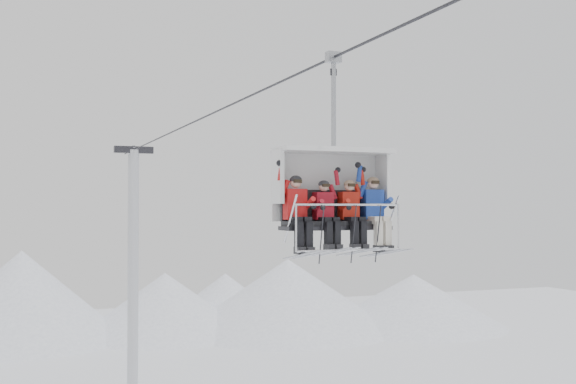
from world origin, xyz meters
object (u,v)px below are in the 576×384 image
object	(u,v)px
skier_center_left	(326,212)
chairlift_carrier	(331,187)
lift_tower_right	(133,295)
skier_far_left	(297,210)
skier_center_right	(351,212)
skier_far_right	(375,210)

from	to	relation	value
skier_center_left	chairlift_carrier	bearing A→B (deg)	50.52
lift_tower_right	skier_center_left	size ratio (longest dim) A/B	7.99
skier_far_left	skier_center_right	bearing A→B (deg)	-0.46
chairlift_carrier	skier_center_right	size ratio (longest dim) A/B	2.36
chairlift_carrier	skier_far_right	size ratio (longest dim) A/B	2.36
skier_far_right	skier_far_left	bearing A→B (deg)	180.00
lift_tower_right	skier_far_left	xyz separation A→B (m)	(-0.86, -24.70, 4.43)
skier_center_left	lift_tower_right	bearing A→B (deg)	89.40
chairlift_carrier	skier_far_right	xyz separation A→B (m)	(0.84, -0.30, -0.47)
skier_far_left	skier_far_right	world-z (taller)	same
chairlift_carrier	skier_center_left	size ratio (longest dim) A/B	2.36
chairlift_carrier	skier_center_right	bearing A→B (deg)	-46.07
lift_tower_right	chairlift_carrier	world-z (taller)	lift_tower_right
chairlift_carrier	skier_far_right	bearing A→B (deg)	-19.95
lift_tower_right	skier_far_right	size ratio (longest dim) A/B	7.99
lift_tower_right	skier_center_left	xyz separation A→B (m)	(-0.26, -24.71, 4.39)
skier_far_left	skier_center_left	world-z (taller)	skier_far_left
lift_tower_right	skier_far_left	size ratio (longest dim) A/B	7.99
chairlift_carrier	skier_center_right	xyz separation A→B (m)	(0.30, -0.31, -0.50)
skier_center_right	skier_far_right	world-z (taller)	skier_far_right
skier_center_left	skier_far_left	bearing A→B (deg)	178.89
lift_tower_right	chairlift_carrier	xyz separation A→B (m)	(0.00, -24.40, 4.90)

